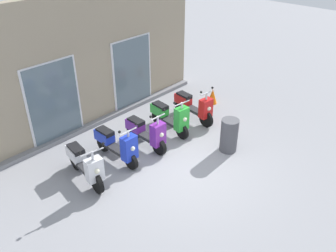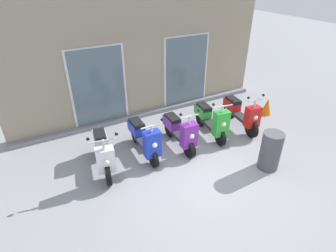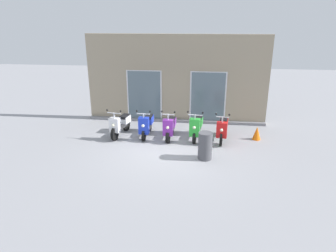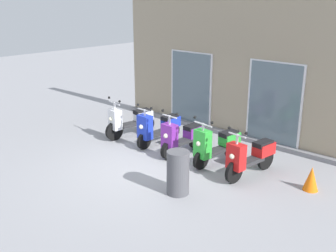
{
  "view_description": "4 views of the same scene",
  "coord_description": "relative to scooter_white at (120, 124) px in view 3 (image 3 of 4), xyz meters",
  "views": [
    {
      "loc": [
        -5.6,
        -4.69,
        5.46
      ],
      "look_at": [
        0.54,
        0.96,
        0.52
      ],
      "focal_mm": 38.08,
      "sensor_mm": 36.0,
      "label": 1
    },
    {
      "loc": [
        -3.11,
        -3.86,
        4.1
      ],
      "look_at": [
        -0.44,
        1.09,
        0.81
      ],
      "focal_mm": 29.47,
      "sensor_mm": 36.0,
      "label": 2
    },
    {
      "loc": [
        1.28,
        -9.75,
        4.38
      ],
      "look_at": [
        -0.0,
        0.54,
        0.74
      ],
      "focal_mm": 32.43,
      "sensor_mm": 36.0,
      "label": 3
    },
    {
      "loc": [
        6.31,
        -6.21,
        3.91
      ],
      "look_at": [
        -0.21,
        0.94,
        0.78
      ],
      "focal_mm": 43.35,
      "sensor_mm": 36.0,
      "label": 4
    }
  ],
  "objects": [
    {
      "name": "ground_plane",
      "position": [
        1.99,
        -1.27,
        -0.47
      ],
      "size": [
        40.0,
        40.0,
        0.0
      ],
      "primitive_type": "plane",
      "color": "#939399"
    },
    {
      "name": "scooter_purple",
      "position": [
        1.98,
        -0.02,
        -0.02
      ],
      "size": [
        0.54,
        1.5,
        1.24
      ],
      "color": "black",
      "rests_on": "ground_plane"
    },
    {
      "name": "scooter_green",
      "position": [
        3.01,
        0.03,
        0.02
      ],
      "size": [
        0.61,
        1.55,
        1.24
      ],
      "color": "black",
      "rests_on": "ground_plane"
    },
    {
      "name": "trash_bin",
      "position": [
        3.35,
        -1.75,
        -0.01
      ],
      "size": [
        0.46,
        0.46,
        0.92
      ],
      "primitive_type": "cylinder",
      "color": "#4C4C51",
      "rests_on": "ground_plane"
    },
    {
      "name": "scooter_blue",
      "position": [
        1.04,
        0.08,
        0.01
      ],
      "size": [
        0.58,
        1.58,
        1.2
      ],
      "color": "black",
      "rests_on": "ground_plane"
    },
    {
      "name": "scooter_white",
      "position": [
        0.0,
        0.0,
        0.0
      ],
      "size": [
        0.65,
        1.62,
        1.21
      ],
      "color": "black",
      "rests_on": "ground_plane"
    },
    {
      "name": "scooter_red",
      "position": [
        4.0,
        -0.03,
        0.02
      ],
      "size": [
        0.56,
        1.63,
        1.23
      ],
      "color": "black",
      "rests_on": "ground_plane"
    },
    {
      "name": "storefront_facade",
      "position": [
        1.99,
        2.19,
        1.37
      ],
      "size": [
        7.94,
        0.5,
        3.83
      ],
      "color": "gray",
      "rests_on": "ground_plane"
    },
    {
      "name": "traffic_cone",
      "position": [
        5.32,
        0.23,
        -0.21
      ],
      "size": [
        0.32,
        0.32,
        0.52
      ],
      "primitive_type": "cone",
      "color": "orange",
      "rests_on": "ground_plane"
    }
  ]
}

